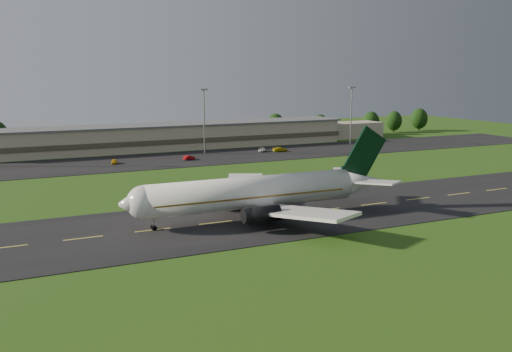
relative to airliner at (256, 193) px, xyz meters
name	(u,v)px	position (x,y,z in m)	size (l,w,h in m)	color
ground	(326,210)	(14.44, 0.01, -4.66)	(360.00, 360.00, 0.00)	#204B12
taxiway	(326,210)	(14.44, 0.01, -4.61)	(220.00, 30.00, 0.10)	black
apron	(198,158)	(14.44, 72.01, -4.61)	(260.00, 30.00, 0.10)	black
airliner	(256,193)	(0.00, 0.00, 0.00)	(51.25, 42.18, 15.57)	white
terminal	(192,136)	(20.84, 96.19, -0.67)	(145.00, 16.00, 8.40)	tan
light_mast_centre	(204,113)	(19.44, 80.01, 8.08)	(2.40, 1.20, 20.35)	gray
light_mast_east	(351,109)	(74.44, 80.01, 8.08)	(2.40, 1.20, 20.35)	gray
tree_line	(251,127)	(47.67, 106.51, 0.42)	(196.59, 9.54, 10.62)	black
service_vehicle_a	(114,161)	(-10.63, 71.31, -3.91)	(1.54, 3.82, 1.30)	#CC9E0C
service_vehicle_b	(189,158)	(10.72, 69.38, -3.92)	(1.35, 3.88, 1.28)	#990A0D
service_vehicle_c	(262,150)	(37.71, 76.00, -3.94)	(2.07, 4.48, 1.24)	silver
service_vehicle_d	(280,149)	(42.97, 73.51, -3.85)	(1.99, 4.90, 1.42)	#C0AE0B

